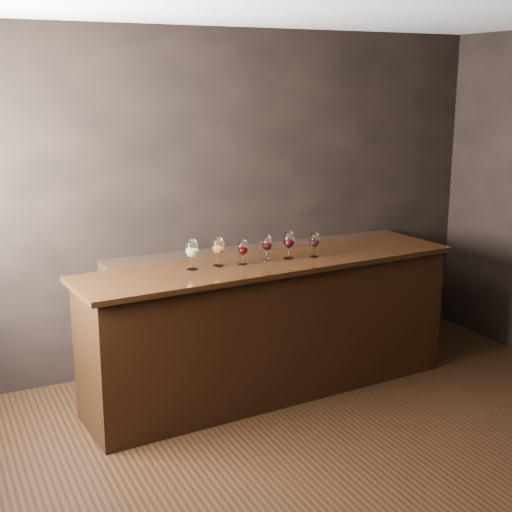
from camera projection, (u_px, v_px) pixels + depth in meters
name	position (u px, v px, depth m)	size (l,w,h in m)	color
ground	(361.00, 480.00, 4.35)	(5.00, 5.00, 0.00)	black
room_shell	(325.00, 185.00, 3.92)	(5.02, 4.52, 2.81)	black
bar_counter	(272.00, 330.00, 5.49)	(2.91, 0.63, 1.02)	black
bar_top	(272.00, 263.00, 5.36)	(3.01, 0.70, 0.04)	black
back_bar_shelf	(265.00, 304.00, 6.15)	(2.77, 0.40, 1.00)	black
glass_white	(192.00, 250.00, 5.07)	(0.09, 0.09, 0.22)	white
glass_amber	(218.00, 247.00, 5.17)	(0.09, 0.09, 0.21)	white
glass_red_a	(243.00, 248.00, 5.22)	(0.08, 0.08, 0.18)	white
glass_red_b	(267.00, 244.00, 5.35)	(0.08, 0.08, 0.18)	white
glass_red_c	(289.00, 241.00, 5.39)	(0.09, 0.09, 0.21)	white
glass_red_d	(314.00, 241.00, 5.45)	(0.08, 0.08, 0.19)	white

